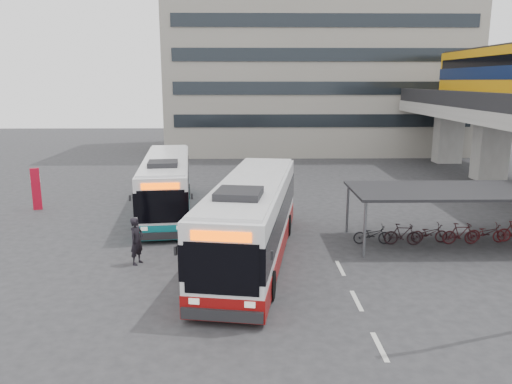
{
  "coord_description": "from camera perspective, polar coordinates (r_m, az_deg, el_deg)",
  "views": [
    {
      "loc": [
        -1.21,
        -18.61,
        7.29
      ],
      "look_at": [
        -0.76,
        5.01,
        2.0
      ],
      "focal_mm": 35.0,
      "sensor_mm": 36.0,
      "label": 1
    }
  ],
  "objects": [
    {
      "name": "bus_main",
      "position": [
        20.59,
        -0.47,
        -3.22
      ],
      "size": [
        4.54,
        12.43,
        3.6
      ],
      "rotation": [
        0.0,
        0.0,
        -0.16
      ],
      "color": "white",
      "rests_on": "ground"
    },
    {
      "name": "bus_teal",
      "position": [
        28.37,
        -10.17,
        0.78
      ],
      "size": [
        3.73,
        11.6,
        3.37
      ],
      "rotation": [
        0.0,
        0.0,
        0.11
      ],
      "color": "white",
      "rests_on": "ground"
    },
    {
      "name": "office_block",
      "position": [
        55.33,
        6.73,
        17.94
      ],
      "size": [
        30.0,
        15.0,
        25.0
      ],
      "primitive_type": "cube",
      "color": "gray",
      "rests_on": "ground"
    },
    {
      "name": "pedestrian",
      "position": [
        20.76,
        -13.48,
        -5.47
      ],
      "size": [
        0.71,
        0.83,
        1.94
      ],
      "primitive_type": "imported",
      "rotation": [
        0.0,
        0.0,
        1.15
      ],
      "color": "black",
      "rests_on": "ground"
    },
    {
      "name": "sign_totem_north",
      "position": [
        31.21,
        -23.83,
        0.39
      ],
      "size": [
        0.51,
        0.3,
        2.43
      ],
      "rotation": [
        0.0,
        0.0,
        0.31
      ],
      "color": "#B40B23",
      "rests_on": "ground"
    },
    {
      "name": "road_markings",
      "position": [
        17.62,
        11.41,
        -12.07
      ],
      "size": [
        0.15,
        7.6,
        0.01
      ],
      "color": "beige",
      "rests_on": "ground"
    },
    {
      "name": "bike_shelter",
      "position": [
        24.42,
        22.39,
        -2.41
      ],
      "size": [
        10.0,
        4.0,
        2.54
      ],
      "color": "#595B60",
      "rests_on": "ground"
    },
    {
      "name": "ground",
      "position": [
        20.02,
        2.47,
        -8.74
      ],
      "size": [
        120.0,
        120.0,
        0.0
      ],
      "primitive_type": "plane",
      "color": "#28282B",
      "rests_on": "ground"
    }
  ]
}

